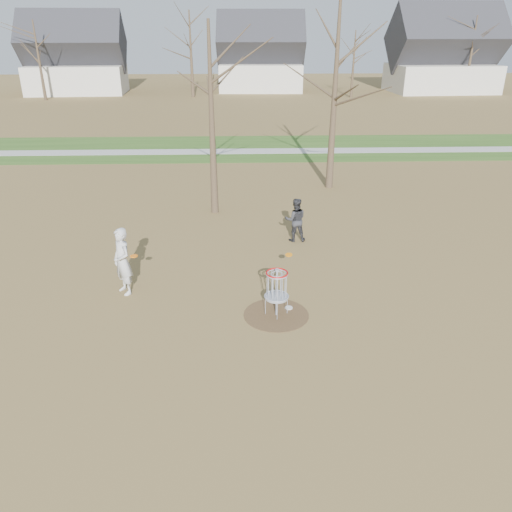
{
  "coord_description": "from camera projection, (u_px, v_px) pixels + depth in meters",
  "views": [
    {
      "loc": [
        -0.99,
        -11.75,
        7.16
      ],
      "look_at": [
        -0.5,
        1.5,
        1.1
      ],
      "focal_mm": 35.0,
      "sensor_mm": 36.0,
      "label": 1
    }
  ],
  "objects": [
    {
      "name": "player_standing",
      "position": [
        122.0,
        262.0,
        14.43
      ],
      "size": [
        0.84,
        0.88,
        2.03
      ],
      "primitive_type": "imported",
      "rotation": [
        0.0,
        0.0,
        -0.89
      ],
      "color": "silver",
      "rests_on": "ground"
    },
    {
      "name": "player_throwing",
      "position": [
        295.0,
        220.0,
        18.16
      ],
      "size": [
        0.8,
        0.63,
        1.62
      ],
      "primitive_type": "imported",
      "rotation": [
        0.0,
        0.0,
        3.16
      ],
      "color": "#2D2D32",
      "rests_on": "ground"
    },
    {
      "name": "disc_golf_basket",
      "position": [
        277.0,
        285.0,
        13.31
      ],
      "size": [
        0.64,
        0.64,
        1.35
      ],
      "color": "#9EA3AD",
      "rests_on": "ground"
    },
    {
      "name": "houses_row",
      "position": [
        280.0,
        61.0,
        60.13
      ],
      "size": [
        56.51,
        10.01,
        7.26
      ],
      "color": "silver",
      "rests_on": "ground"
    },
    {
      "name": "discs_in_play",
      "position": [
        218.0,
        255.0,
        14.79
      ],
      "size": [
        4.74,
        1.21,
        0.53
      ],
      "color": "orange",
      "rests_on": "ground"
    },
    {
      "name": "disc_grounded",
      "position": [
        289.0,
        308.0,
        13.99
      ],
      "size": [
        0.22,
        0.22,
        0.02
      ],
      "primitive_type": "cylinder",
      "color": "silver",
      "rests_on": "dirt_circle"
    },
    {
      "name": "dirt_circle",
      "position": [
        276.0,
        315.0,
        13.69
      ],
      "size": [
        1.8,
        1.8,
        0.01
      ],
      "primitive_type": "cylinder",
      "color": "#47331E",
      "rests_on": "ground"
    },
    {
      "name": "bare_trees",
      "position": [
        268.0,
        51.0,
        44.05
      ],
      "size": [
        52.62,
        44.98,
        9.0
      ],
      "color": "#382B1E",
      "rests_on": "ground"
    },
    {
      "name": "green_band",
      "position": [
        253.0,
        148.0,
        32.77
      ],
      "size": [
        160.0,
        8.0,
        0.01
      ],
      "primitive_type": "cube",
      "color": "#2D5119",
      "rests_on": "ground"
    },
    {
      "name": "footpath",
      "position": [
        253.0,
        151.0,
        31.86
      ],
      "size": [
        160.0,
        1.5,
        0.01
      ],
      "primitive_type": "cube",
      "color": "#9E9E99",
      "rests_on": "green_band"
    },
    {
      "name": "ground",
      "position": [
        276.0,
        315.0,
        13.69
      ],
      "size": [
        160.0,
        160.0,
        0.0
      ],
      "primitive_type": "plane",
      "color": "brown",
      "rests_on": "ground"
    }
  ]
}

